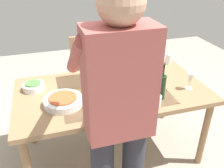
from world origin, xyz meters
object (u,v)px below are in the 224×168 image
at_px(dining_table, 112,96).
at_px(dinner_plate_far, 131,79).
at_px(person_server, 118,117).
at_px(dinner_plate_near, 125,99).
at_px(water_cup_near_left, 168,59).
at_px(serving_bowl_pasta, 63,101).
at_px(wine_bottle, 161,86).
at_px(side_bowl_salad, 33,86).
at_px(wine_glass_left, 190,78).
at_px(water_cup_near_right, 157,101).
at_px(chair_near, 90,70).
at_px(wine_glass_right, 105,96).

relative_size(dining_table, dinner_plate_far, 7.09).
relative_size(person_server, dinner_plate_near, 7.34).
bearing_deg(water_cup_near_left, serving_bowl_pasta, 22.19).
xyz_separation_m(wine_bottle, side_bowl_salad, (0.98, -0.43, -0.08)).
bearing_deg(wine_glass_left, dining_table, -16.39).
xyz_separation_m(water_cup_near_right, serving_bowl_pasta, (0.69, -0.22, -0.01)).
xyz_separation_m(chair_near, serving_bowl_pasta, (0.40, 0.94, 0.23)).
distance_m(dining_table, water_cup_near_left, 0.81).
distance_m(side_bowl_salad, dinner_plate_far, 0.87).
height_order(wine_glass_left, water_cup_near_left, wine_glass_left).
distance_m(person_server, water_cup_near_right, 0.60).
distance_m(chair_near, person_server, 1.59).
relative_size(wine_bottle, side_bowl_salad, 1.64).
distance_m(dining_table, serving_bowl_pasta, 0.46).
relative_size(dining_table, wine_bottle, 5.51).
relative_size(wine_glass_right, dinner_plate_far, 0.66).
distance_m(chair_near, serving_bowl_pasta, 1.05).
xyz_separation_m(wine_bottle, dinner_plate_near, (0.28, -0.06, -0.10)).
bearing_deg(person_server, wine_bottle, -138.26).
height_order(chair_near, dinner_plate_far, chair_near).
bearing_deg(dining_table, water_cup_near_right, 127.12).
height_order(chair_near, side_bowl_salad, chair_near).
xyz_separation_m(water_cup_near_left, dinner_plate_far, (0.50, 0.24, -0.05)).
height_order(dining_table, wine_bottle, wine_bottle).
distance_m(person_server, side_bowl_salad, 1.02).
xyz_separation_m(wine_bottle, water_cup_near_left, (-0.39, -0.60, -0.06)).
distance_m(person_server, dinner_plate_near, 0.61).
distance_m(person_server, serving_bowl_pasta, 0.67).
relative_size(chair_near, serving_bowl_pasta, 3.03).
height_order(chair_near, wine_glass_left, chair_near).
bearing_deg(person_server, wine_glass_left, -147.69).
bearing_deg(chair_near, water_cup_near_left, 147.94).
relative_size(wine_glass_left, serving_bowl_pasta, 0.50).
bearing_deg(water_cup_near_left, chair_near, -32.06).
bearing_deg(dining_table, chair_near, -88.06).
relative_size(wine_bottle, water_cup_near_left, 2.80).
bearing_deg(serving_bowl_pasta, water_cup_near_left, -157.81).
bearing_deg(water_cup_near_left, dinner_plate_near, 39.00).
xyz_separation_m(dinner_plate_near, dinner_plate_far, (-0.17, -0.31, 0.00)).
distance_m(chair_near, dinner_plate_near, 1.04).
bearing_deg(dinner_plate_far, dining_table, 27.57).
height_order(water_cup_near_right, dinner_plate_far, water_cup_near_right).
xyz_separation_m(dining_table, dinner_plate_far, (-0.22, -0.12, 0.08)).
bearing_deg(wine_bottle, serving_bowl_pasta, -9.60).
relative_size(wine_glass_right, serving_bowl_pasta, 0.50).
xyz_separation_m(person_server, wine_bottle, (-0.51, -0.45, -0.13)).
distance_m(wine_glass_left, serving_bowl_pasta, 1.07).
xyz_separation_m(dining_table, person_server, (0.18, 0.70, 0.31)).
bearing_deg(dinner_plate_far, wine_bottle, 106.74).
bearing_deg(dining_table, water_cup_near_left, -154.15).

